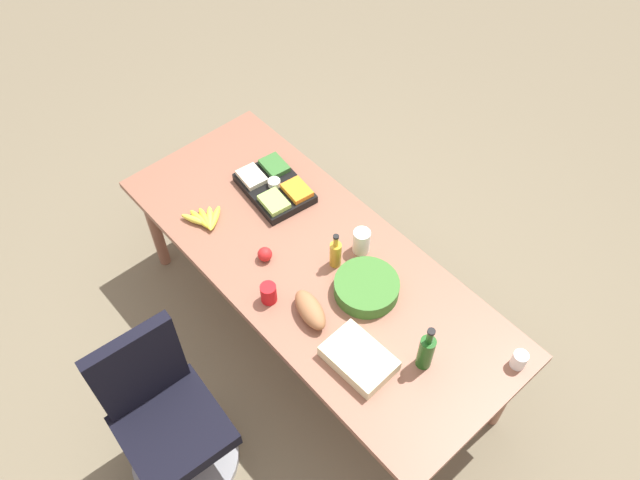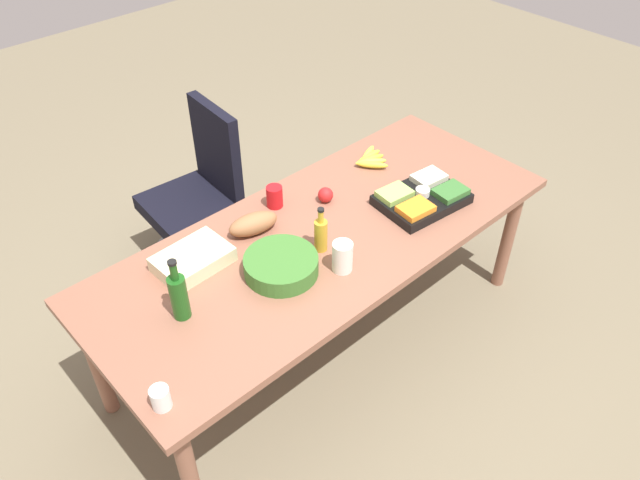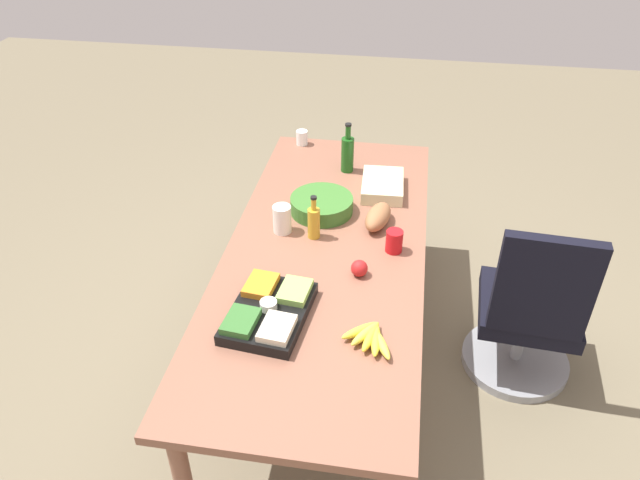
{
  "view_description": "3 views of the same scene",
  "coord_description": "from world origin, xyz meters",
  "px_view_note": "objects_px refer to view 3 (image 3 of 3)",
  "views": [
    {
      "loc": [
        -1.49,
        1.27,
        3.41
      ],
      "look_at": [
        0.04,
        -0.08,
        0.82
      ],
      "focal_mm": 35.97,
      "sensor_mm": 36.0,
      "label": 1
    },
    {
      "loc": [
        -1.54,
        -1.64,
        2.6
      ],
      "look_at": [
        -0.09,
        -0.07,
        0.79
      ],
      "focal_mm": 35.09,
      "sensor_mm": 36.0,
      "label": 2
    },
    {
      "loc": [
        2.29,
        0.34,
        2.44
      ],
      "look_at": [
        0.04,
        -0.02,
        0.82
      ],
      "focal_mm": 33.94,
      "sensor_mm": 36.0,
      "label": 3
    }
  ],
  "objects_px": {
    "apple_red": "(359,268)",
    "mayo_jar": "(282,219)",
    "dressing_bottle": "(314,222)",
    "veggie_tray": "(269,311)",
    "salad_bowl": "(322,205)",
    "sheet_cake": "(383,186)",
    "banana_bunch": "(371,337)",
    "paper_cup": "(302,138)",
    "office_chair": "(527,321)",
    "red_solo_cup": "(394,241)",
    "wine_bottle": "(347,153)",
    "conference_table": "(326,260)",
    "bread_loaf": "(378,217)"
  },
  "relations": [
    {
      "from": "salad_bowl",
      "to": "veggie_tray",
      "type": "relative_size",
      "value": 0.72
    },
    {
      "from": "conference_table",
      "to": "sheet_cake",
      "type": "xyz_separation_m",
      "value": [
        -0.57,
        0.23,
        0.11
      ]
    },
    {
      "from": "paper_cup",
      "to": "dressing_bottle",
      "type": "bearing_deg",
      "value": 13.83
    },
    {
      "from": "dressing_bottle",
      "to": "sheet_cake",
      "type": "relative_size",
      "value": 0.71
    },
    {
      "from": "veggie_tray",
      "to": "apple_red",
      "type": "bearing_deg",
      "value": 135.11
    },
    {
      "from": "wine_bottle",
      "to": "bread_loaf",
      "type": "relative_size",
      "value": 1.22
    },
    {
      "from": "salad_bowl",
      "to": "wine_bottle",
      "type": "bearing_deg",
      "value": 170.51
    },
    {
      "from": "sheet_cake",
      "to": "bread_loaf",
      "type": "relative_size",
      "value": 1.33
    },
    {
      "from": "office_chair",
      "to": "mayo_jar",
      "type": "distance_m",
      "value": 1.32
    },
    {
      "from": "paper_cup",
      "to": "mayo_jar",
      "type": "bearing_deg",
      "value": 4.75
    },
    {
      "from": "office_chair",
      "to": "sheet_cake",
      "type": "distance_m",
      "value": 1.02
    },
    {
      "from": "conference_table",
      "to": "apple_red",
      "type": "distance_m",
      "value": 0.27
    },
    {
      "from": "apple_red",
      "to": "wine_bottle",
      "type": "bearing_deg",
      "value": -169.73
    },
    {
      "from": "apple_red",
      "to": "veggie_tray",
      "type": "bearing_deg",
      "value": -44.89
    },
    {
      "from": "red_solo_cup",
      "to": "paper_cup",
      "type": "distance_m",
      "value": 1.21
    },
    {
      "from": "red_solo_cup",
      "to": "dressing_bottle",
      "type": "distance_m",
      "value": 0.4
    },
    {
      "from": "red_solo_cup",
      "to": "banana_bunch",
      "type": "bearing_deg",
      "value": -4.88
    },
    {
      "from": "dressing_bottle",
      "to": "veggie_tray",
      "type": "xyz_separation_m",
      "value": [
        0.6,
        -0.08,
        -0.05
      ]
    },
    {
      "from": "red_solo_cup",
      "to": "veggie_tray",
      "type": "distance_m",
      "value": 0.72
    },
    {
      "from": "red_solo_cup",
      "to": "office_chair",
      "type": "bearing_deg",
      "value": 92.83
    },
    {
      "from": "banana_bunch",
      "to": "sheet_cake",
      "type": "relative_size",
      "value": 0.68
    },
    {
      "from": "conference_table",
      "to": "veggie_tray",
      "type": "distance_m",
      "value": 0.54
    },
    {
      "from": "dressing_bottle",
      "to": "veggie_tray",
      "type": "height_order",
      "value": "dressing_bottle"
    },
    {
      "from": "banana_bunch",
      "to": "mayo_jar",
      "type": "xyz_separation_m",
      "value": [
        -0.69,
        -0.5,
        0.05
      ]
    },
    {
      "from": "wine_bottle",
      "to": "dressing_bottle",
      "type": "bearing_deg",
      "value": -6.49
    },
    {
      "from": "salad_bowl",
      "to": "mayo_jar",
      "type": "distance_m",
      "value": 0.27
    },
    {
      "from": "conference_table",
      "to": "bread_loaf",
      "type": "xyz_separation_m",
      "value": [
        -0.24,
        0.23,
        0.12
      ]
    },
    {
      "from": "salad_bowl",
      "to": "apple_red",
      "type": "bearing_deg",
      "value": 26.69
    },
    {
      "from": "office_chair",
      "to": "salad_bowl",
      "type": "height_order",
      "value": "office_chair"
    },
    {
      "from": "apple_red",
      "to": "mayo_jar",
      "type": "bearing_deg",
      "value": -124.72
    },
    {
      "from": "conference_table",
      "to": "salad_bowl",
      "type": "xyz_separation_m",
      "value": [
        -0.32,
        -0.07,
        0.11
      ]
    },
    {
      "from": "dressing_bottle",
      "to": "paper_cup",
      "type": "bearing_deg",
      "value": -166.17
    },
    {
      "from": "apple_red",
      "to": "veggie_tray",
      "type": "distance_m",
      "value": 0.47
    },
    {
      "from": "conference_table",
      "to": "mayo_jar",
      "type": "height_order",
      "value": "mayo_jar"
    },
    {
      "from": "dressing_bottle",
      "to": "veggie_tray",
      "type": "bearing_deg",
      "value": -8.04
    },
    {
      "from": "office_chair",
      "to": "paper_cup",
      "type": "height_order",
      "value": "office_chair"
    },
    {
      "from": "banana_bunch",
      "to": "paper_cup",
      "type": "bearing_deg",
      "value": -160.65
    },
    {
      "from": "bread_loaf",
      "to": "veggie_tray",
      "type": "bearing_deg",
      "value": -27.15
    },
    {
      "from": "wine_bottle",
      "to": "sheet_cake",
      "type": "bearing_deg",
      "value": 47.52
    },
    {
      "from": "wine_bottle",
      "to": "paper_cup",
      "type": "relative_size",
      "value": 3.25
    },
    {
      "from": "dressing_bottle",
      "to": "bread_loaf",
      "type": "xyz_separation_m",
      "value": [
        -0.15,
        0.3,
        -0.04
      ]
    },
    {
      "from": "office_chair",
      "to": "veggie_tray",
      "type": "xyz_separation_m",
      "value": [
        0.58,
        -1.17,
        0.42
      ]
    },
    {
      "from": "office_chair",
      "to": "conference_table",
      "type": "bearing_deg",
      "value": -86.12
    },
    {
      "from": "office_chair",
      "to": "dressing_bottle",
      "type": "distance_m",
      "value": 1.18
    },
    {
      "from": "conference_table",
      "to": "bread_loaf",
      "type": "relative_size",
      "value": 9.6
    },
    {
      "from": "salad_bowl",
      "to": "sheet_cake",
      "type": "distance_m",
      "value": 0.39
    },
    {
      "from": "office_chair",
      "to": "bread_loaf",
      "type": "relative_size",
      "value": 4.07
    },
    {
      "from": "veggie_tray",
      "to": "bread_loaf",
      "type": "bearing_deg",
      "value": 152.85
    },
    {
      "from": "office_chair",
      "to": "apple_red",
      "type": "bearing_deg",
      "value": -73.75
    },
    {
      "from": "apple_red",
      "to": "veggie_tray",
      "type": "relative_size",
      "value": 0.17
    }
  ]
}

